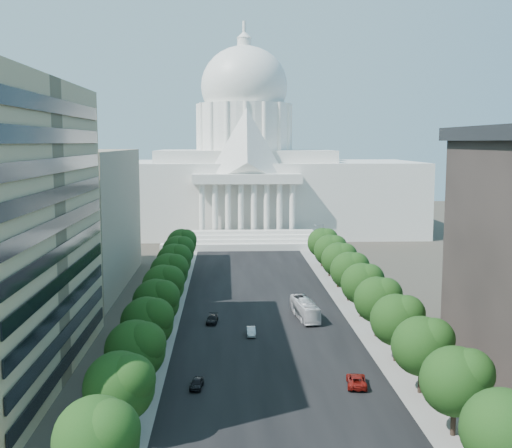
{
  "coord_description": "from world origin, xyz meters",
  "views": [
    {
      "loc": [
        -6.62,
        -41.42,
        31.81
      ],
      "look_at": [
        -1.09,
        75.81,
        16.77
      ],
      "focal_mm": 45.0,
      "sensor_mm": 36.0,
      "label": 1
    }
  ],
  "objects": [
    {
      "name": "streetlight_b",
      "position": [
        19.9,
        35.0,
        5.82
      ],
      "size": [
        2.61,
        0.44,
        9.0
      ],
      "color": "gray",
      "rests_on": "ground"
    },
    {
      "name": "tree_l_i",
      "position": [
        -17.66,
        107.81,
        6.45
      ],
      "size": [
        7.79,
        7.6,
        9.97
      ],
      "color": "#33261C",
      "rests_on": "ground"
    },
    {
      "name": "streetlight_e",
      "position": [
        19.9,
        110.0,
        5.82
      ],
      "size": [
        2.61,
        0.44,
        9.0
      ],
      "color": "gray",
      "rests_on": "ground"
    },
    {
      "name": "tree_r_j",
      "position": [
        18.34,
        119.81,
        6.45
      ],
      "size": [
        7.79,
        7.6,
        9.97
      ],
      "color": "#33261C",
      "rests_on": "ground"
    },
    {
      "name": "streetlight_c",
      "position": [
        19.9,
        60.0,
        5.82
      ],
      "size": [
        2.61,
        0.44,
        9.0
      ],
      "color": "gray",
      "rests_on": "ground"
    },
    {
      "name": "tree_r_h",
      "position": [
        18.34,
        95.81,
        6.45
      ],
      "size": [
        7.79,
        7.6,
        9.97
      ],
      "color": "#33261C",
      "rests_on": "ground"
    },
    {
      "name": "capitol",
      "position": [
        0.0,
        184.89,
        20.01
      ],
      "size": [
        120.0,
        56.0,
        73.0
      ],
      "color": "white",
      "rests_on": "ground"
    },
    {
      "name": "city_bus",
      "position": [
        7.57,
        71.32,
        1.71
      ],
      "size": [
        4.28,
        12.5,
        3.41
      ],
      "primitive_type": "imported",
      "rotation": [
        0.0,
        0.0,
        0.12
      ],
      "color": "silver",
      "rests_on": "ground"
    },
    {
      "name": "tree_l_h",
      "position": [
        -17.66,
        95.81,
        6.45
      ],
      "size": [
        7.79,
        7.6,
        9.97
      ],
      "color": "#33261C",
      "rests_on": "ground"
    },
    {
      "name": "car_silver",
      "position": [
        -2.59,
        61.41,
        0.68
      ],
      "size": [
        1.44,
        4.1,
        1.35
      ],
      "primitive_type": "imported",
      "rotation": [
        0.0,
        0.0,
        0.0
      ],
      "color": "#B1B4B9",
      "rests_on": "ground"
    },
    {
      "name": "tree_l_e",
      "position": [
        -17.66,
        59.81,
        6.45
      ],
      "size": [
        7.79,
        7.6,
        9.97
      ],
      "color": "#33261C",
      "rests_on": "ground"
    },
    {
      "name": "tree_r_e",
      "position": [
        18.34,
        59.81,
        6.45
      ],
      "size": [
        7.79,
        7.6,
        9.97
      ],
      "color": "#33261C",
      "rests_on": "ground"
    },
    {
      "name": "tree_r_i",
      "position": [
        18.34,
        107.81,
        6.45
      ],
      "size": [
        7.79,
        7.6,
        9.97
      ],
      "color": "#33261C",
      "rests_on": "ground"
    },
    {
      "name": "tree_r_c",
      "position": [
        18.34,
        35.81,
        6.45
      ],
      "size": [
        7.79,
        7.6,
        9.97
      ],
      "color": "#33261C",
      "rests_on": "ground"
    },
    {
      "name": "tree_l_j",
      "position": [
        -17.66,
        119.81,
        6.45
      ],
      "size": [
        7.79,
        7.6,
        9.97
      ],
      "color": "#33261C",
      "rests_on": "ground"
    },
    {
      "name": "streetlight_f",
      "position": [
        19.9,
        135.0,
        5.82
      ],
      "size": [
        2.61,
        0.44,
        9.0
      ],
      "color": "gray",
      "rests_on": "ground"
    },
    {
      "name": "tree_r_b",
      "position": [
        18.34,
        23.81,
        6.45
      ],
      "size": [
        7.79,
        7.6,
        9.97
      ],
      "color": "#33261C",
      "rests_on": "ground"
    },
    {
      "name": "tree_l_c",
      "position": [
        -17.66,
        35.81,
        6.45
      ],
      "size": [
        7.79,
        7.6,
        9.97
      ],
      "color": "#33261C",
      "rests_on": "ground"
    },
    {
      "name": "car_red",
      "position": [
        10.36,
        38.58,
        0.75
      ],
      "size": [
        3.16,
        5.66,
        1.5
      ],
      "primitive_type": "imported",
      "rotation": [
        0.0,
        0.0,
        3.01
      ],
      "color": "maroon",
      "rests_on": "ground"
    },
    {
      "name": "tree_l_d",
      "position": [
        -17.66,
        47.81,
        6.45
      ],
      "size": [
        7.79,
        7.6,
        9.97
      ],
      "color": "#33261C",
      "rests_on": "ground"
    },
    {
      "name": "car_dark_a",
      "position": [
        -10.57,
        38.77,
        0.65
      ],
      "size": [
        1.95,
        3.94,
        1.29
      ],
      "primitive_type": "imported",
      "rotation": [
        0.0,
        0.0,
        -0.12
      ],
      "color": "black",
      "rests_on": "ground"
    },
    {
      "name": "streetlight_d",
      "position": [
        19.9,
        85.0,
        5.82
      ],
      "size": [
        2.61,
        0.44,
        9.0
      ],
      "color": "gray",
      "rests_on": "ground"
    },
    {
      "name": "tree_l_b",
      "position": [
        -17.66,
        23.81,
        6.45
      ],
      "size": [
        7.79,
        7.6,
        9.97
      ],
      "color": "#33261C",
      "rests_on": "ground"
    },
    {
      "name": "tree_r_a",
      "position": [
        18.34,
        11.81,
        6.45
      ],
      "size": [
        7.79,
        7.6,
        9.97
      ],
      "color": "#33261C",
      "rests_on": "ground"
    },
    {
      "name": "tree_l_a",
      "position": [
        -17.66,
        11.81,
        6.45
      ],
      "size": [
        7.79,
        7.6,
        9.97
      ],
      "color": "#33261C",
      "rests_on": "ground"
    },
    {
      "name": "tree_r_f",
      "position": [
        18.34,
        71.81,
        6.45
      ],
      "size": [
        7.79,
        7.6,
        9.97
      ],
      "color": "#33261C",
      "rests_on": "ground"
    },
    {
      "name": "tree_l_f",
      "position": [
        -17.66,
        71.81,
        6.45
      ],
      "size": [
        7.79,
        7.6,
        9.97
      ],
      "color": "#33261C",
      "rests_on": "ground"
    },
    {
      "name": "tree_l_g",
      "position": [
        -17.66,
        83.81,
        6.45
      ],
      "size": [
        7.79,
        7.6,
        9.97
      ],
      "color": "#33261C",
      "rests_on": "ground"
    },
    {
      "name": "sidewalk_left",
      "position": [
        -19.0,
        90.0,
        0.0
      ],
      "size": [
        8.0,
        260.0,
        0.02
      ],
      "primitive_type": "cube",
      "color": "gray",
      "rests_on": "ground"
    },
    {
      "name": "sidewalk_right",
      "position": [
        19.0,
        90.0,
        0.0
      ],
      "size": [
        8.0,
        260.0,
        0.02
      ],
      "primitive_type": "cube",
      "color": "gray",
      "rests_on": "ground"
    },
    {
      "name": "car_dark_b",
      "position": [
        -9.16,
        69.03,
        0.66
      ],
      "size": [
        2.28,
        4.72,
        1.32
      ],
      "primitive_type": "imported",
      "rotation": [
        0.0,
        0.0,
        -0.1
      ],
      "color": "black",
      "rests_on": "ground"
    },
    {
      "name": "tree_r_d",
      "position": [
        18.34,
        47.81,
        6.45
      ],
      "size": [
        7.79,
        7.6,
        9.97
      ],
      "color": "#33261C",
      "rests_on": "ground"
    },
    {
      "name": "tree_r_g",
      "position": [
        18.34,
        83.81,
        6.45
      ],
      "size": [
        7.79,
        7.6,
        9.97
      ],
      "color": "#33261C",
      "rests_on": "ground"
    },
    {
      "name": "road_asphalt",
      "position": [
        0.0,
        90.0,
        0.0
      ],
      "size": [
        30.0,
        260.0,
        0.01
      ],
      "primitive_type": "cube",
      "color": "black",
      "rests_on": "ground"
    },
    {
      "name": "office_block_left_far",
      "position": [
        -48.0,
        100.0,
        15.0
      ],
      "size": [
        38.0,
        52.0,
        30.0
      ],
      "primitive_type": "cube",
      "color": "gray",
      "rests_on": "ground"
    }
  ]
}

